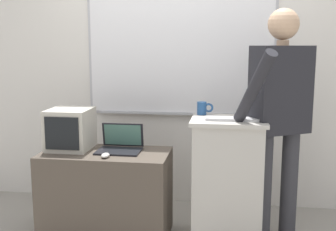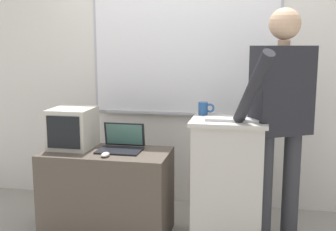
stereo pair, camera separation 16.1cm
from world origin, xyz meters
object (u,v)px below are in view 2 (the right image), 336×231
(person_presenter, at_px, (281,110))
(computer_mouse_by_laptop, at_px, (105,155))
(computer_mouse_by_keyboard, at_px, (261,119))
(crt_monitor, at_px, (73,128))
(laptop, at_px, (122,143))
(side_desk, at_px, (107,193))
(coffee_mug, at_px, (204,108))
(lectern_podium, at_px, (227,181))
(wireless_keyboard, at_px, (232,120))

(person_presenter, xyz_separation_m, computer_mouse_by_laptop, (-1.29, -0.25, -0.34))
(computer_mouse_by_keyboard, relative_size, crt_monitor, 0.28)
(computer_mouse_by_laptop, bearing_deg, laptop, 76.37)
(side_desk, distance_m, coffee_mug, 1.04)
(crt_monitor, bearing_deg, lectern_podium, -0.57)
(wireless_keyboard, distance_m, computer_mouse_by_keyboard, 0.21)
(person_presenter, height_order, coffee_mug, person_presenter)
(lectern_podium, relative_size, computer_mouse_by_laptop, 9.78)
(lectern_podium, xyz_separation_m, wireless_keyboard, (0.02, -0.06, 0.50))
(person_presenter, relative_size, computer_mouse_by_laptop, 17.97)
(wireless_keyboard, relative_size, coffee_mug, 3.01)
(lectern_podium, height_order, wireless_keyboard, wireless_keyboard)
(wireless_keyboard, distance_m, coffee_mug, 0.32)
(side_desk, bearing_deg, coffee_mug, 15.85)
(lectern_podium, height_order, crt_monitor, crt_monitor)
(side_desk, xyz_separation_m, person_presenter, (1.34, 0.09, 0.71))
(person_presenter, xyz_separation_m, wireless_keyboard, (-0.35, -0.10, -0.07))
(side_desk, distance_m, computer_mouse_by_keyboard, 1.36)
(computer_mouse_by_laptop, distance_m, crt_monitor, 0.45)
(wireless_keyboard, height_order, computer_mouse_by_keyboard, computer_mouse_by_keyboard)
(side_desk, xyz_separation_m, computer_mouse_by_laptop, (0.05, -0.16, 0.36))
(coffee_mug, bearing_deg, computer_mouse_by_laptop, -152.06)
(side_desk, relative_size, laptop, 2.92)
(person_presenter, height_order, wireless_keyboard, person_presenter)
(person_presenter, relative_size, computer_mouse_by_keyboard, 17.97)
(laptop, xyz_separation_m, computer_mouse_by_laptop, (-0.06, -0.24, -0.04))
(wireless_keyboard, relative_size, crt_monitor, 1.09)
(lectern_podium, height_order, person_presenter, person_presenter)
(laptop, xyz_separation_m, coffee_mug, (0.65, 0.14, 0.28))
(laptop, xyz_separation_m, crt_monitor, (-0.41, -0.01, 0.11))
(crt_monitor, relative_size, coffee_mug, 2.76)
(person_presenter, height_order, crt_monitor, person_presenter)
(wireless_keyboard, distance_m, computer_mouse_by_laptop, 0.99)
(wireless_keyboard, height_order, computer_mouse_by_laptop, wireless_keyboard)
(computer_mouse_by_keyboard, xyz_separation_m, coffee_mug, (-0.44, 0.21, 0.04))
(side_desk, xyz_separation_m, crt_monitor, (-0.31, 0.06, 0.51))
(computer_mouse_by_keyboard, bearing_deg, crt_monitor, 177.79)
(computer_mouse_by_laptop, distance_m, coffee_mug, 0.86)
(computer_mouse_by_laptop, xyz_separation_m, crt_monitor, (-0.36, 0.22, 0.15))
(laptop, bearing_deg, crt_monitor, -178.08)
(laptop, bearing_deg, person_presenter, 0.81)
(lectern_podium, bearing_deg, computer_mouse_by_keyboard, -10.95)
(side_desk, height_order, crt_monitor, crt_monitor)
(laptop, xyz_separation_m, computer_mouse_by_keyboard, (1.09, -0.07, 0.25))
(wireless_keyboard, xyz_separation_m, computer_mouse_by_keyboard, (0.21, 0.01, 0.01))
(computer_mouse_by_laptop, bearing_deg, side_desk, 106.79)
(coffee_mug, bearing_deg, computer_mouse_by_keyboard, -25.24)
(person_presenter, relative_size, crt_monitor, 5.00)
(lectern_podium, relative_size, side_desk, 0.97)
(side_desk, relative_size, computer_mouse_by_keyboard, 10.08)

